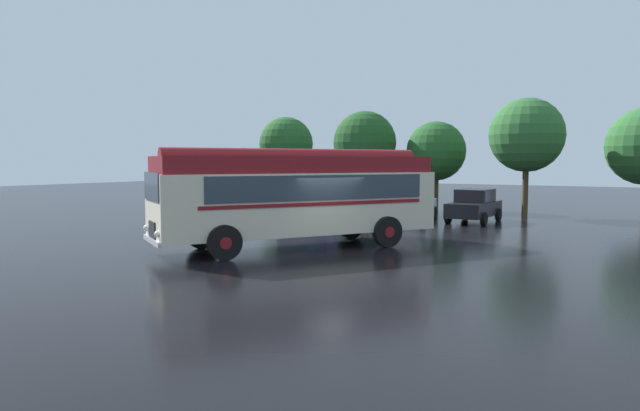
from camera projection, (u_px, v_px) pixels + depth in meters
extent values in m
plane|color=black|center=(320.00, 250.00, 19.69)|extent=(120.00, 120.00, 0.00)
cube|color=beige|center=(298.00, 203.00, 20.01)|extent=(7.41, 9.81, 2.10)
cube|color=maroon|center=(298.00, 165.00, 19.91)|extent=(7.13, 9.54, 0.56)
cylinder|color=maroon|center=(298.00, 157.00, 19.89)|extent=(5.53, 8.38, 0.60)
cube|color=#2D3842|center=(322.00, 188.00, 18.98)|extent=(4.26, 6.81, 0.84)
cube|color=#2D3842|center=(291.00, 185.00, 21.23)|extent=(4.26, 6.81, 0.84)
cube|color=maroon|center=(319.00, 204.00, 18.98)|extent=(4.36, 6.98, 0.12)
cube|color=maroon|center=(289.00, 199.00, 21.22)|extent=(4.36, 6.98, 0.12)
cube|color=#2D3842|center=(151.00, 186.00, 17.69)|extent=(1.89, 1.19, 0.88)
cube|color=black|center=(152.00, 230.00, 17.79)|extent=(0.80, 0.53, 0.56)
cube|color=silver|center=(152.00, 241.00, 17.81)|extent=(2.07, 1.34, 0.16)
sphere|color=white|center=(158.00, 234.00, 16.99)|extent=(0.22, 0.22, 0.22)
sphere|color=white|center=(147.00, 228.00, 18.59)|extent=(0.22, 0.22, 0.22)
cylinder|color=black|center=(224.00, 243.00, 17.54)|extent=(0.82, 1.08, 1.10)
cylinder|color=maroon|center=(224.00, 243.00, 17.54)|extent=(0.48, 0.50, 0.39)
cylinder|color=black|center=(202.00, 233.00, 19.85)|extent=(0.82, 1.08, 1.10)
cylinder|color=maroon|center=(202.00, 233.00, 19.85)|extent=(0.48, 0.50, 0.39)
cylinder|color=black|center=(387.00, 232.00, 20.25)|extent=(0.82, 1.08, 1.10)
cylinder|color=maroon|center=(387.00, 232.00, 20.25)|extent=(0.48, 0.50, 0.39)
cylinder|color=black|center=(351.00, 225.00, 22.56)|extent=(0.82, 1.08, 1.10)
cylinder|color=maroon|center=(351.00, 225.00, 22.56)|extent=(0.48, 0.50, 0.39)
cube|color=black|center=(373.00, 205.00, 31.36)|extent=(2.28, 4.40, 0.70)
cube|color=black|center=(375.00, 192.00, 31.42)|extent=(1.79, 2.38, 0.64)
cube|color=#2D3842|center=(386.00, 193.00, 30.94)|extent=(0.30, 1.92, 0.50)
cube|color=#2D3842|center=(363.00, 192.00, 31.90)|extent=(0.30, 1.92, 0.50)
cylinder|color=black|center=(373.00, 214.00, 29.82)|extent=(0.29, 0.66, 0.64)
cylinder|color=black|center=(346.00, 212.00, 30.94)|extent=(0.29, 0.66, 0.64)
cylinder|color=black|center=(399.00, 210.00, 31.83)|extent=(0.29, 0.66, 0.64)
cylinder|color=black|center=(373.00, 209.00, 32.94)|extent=(0.29, 0.66, 0.64)
cube|color=#B7BABF|center=(412.00, 207.00, 29.71)|extent=(2.24, 4.39, 0.70)
cube|color=#B7BABF|center=(413.00, 194.00, 29.79)|extent=(1.77, 2.36, 0.64)
cube|color=#2D3842|center=(427.00, 194.00, 29.49)|extent=(0.28, 1.92, 0.50)
cube|color=#2D3842|center=(399.00, 194.00, 30.10)|extent=(0.28, 1.92, 0.50)
cylinder|color=black|center=(422.00, 217.00, 28.19)|extent=(0.28, 0.66, 0.64)
cylinder|color=black|center=(388.00, 215.00, 28.90)|extent=(0.28, 0.66, 0.64)
cylinder|color=black|center=(434.00, 212.00, 30.57)|extent=(0.28, 0.66, 0.64)
cylinder|color=black|center=(402.00, 211.00, 31.28)|extent=(0.28, 0.66, 0.64)
cube|color=black|center=(474.00, 209.00, 28.59)|extent=(1.76, 4.23, 0.70)
cube|color=black|center=(475.00, 195.00, 28.66)|extent=(1.53, 2.21, 0.64)
cube|color=#2D3842|center=(490.00, 196.00, 28.26)|extent=(0.05, 1.93, 0.50)
cube|color=#2D3842|center=(460.00, 195.00, 29.06)|extent=(0.05, 1.93, 0.50)
cylinder|color=black|center=(484.00, 219.00, 27.05)|extent=(0.21, 0.64, 0.64)
cylinder|color=black|center=(448.00, 217.00, 27.98)|extent=(0.21, 0.64, 0.64)
cylinder|color=black|center=(498.00, 215.00, 29.25)|extent=(0.21, 0.64, 0.64)
cylinder|color=black|center=(465.00, 213.00, 30.18)|extent=(0.21, 0.64, 0.64)
cube|color=navy|center=(329.00, 190.00, 32.49)|extent=(2.03, 3.96, 2.10)
cube|color=navy|center=(301.00, 197.00, 30.04)|extent=(1.91, 1.75, 1.60)
cube|color=#2D3842|center=(291.00, 192.00, 29.28)|extent=(1.70, 0.04, 0.72)
cylinder|color=black|center=(318.00, 212.00, 29.61)|extent=(0.25, 0.80, 0.80)
cylinder|color=black|center=(285.00, 211.00, 30.70)|extent=(0.25, 0.80, 0.80)
cylinder|color=black|center=(351.00, 208.00, 32.65)|extent=(0.25, 0.80, 0.80)
cylinder|color=black|center=(320.00, 206.00, 33.73)|extent=(0.25, 0.80, 0.80)
cylinder|color=#4C3823|center=(286.00, 185.00, 39.27)|extent=(0.39, 0.39, 2.86)
sphere|color=#235623|center=(286.00, 144.00, 39.05)|extent=(3.69, 3.69, 3.69)
sphere|color=#235623|center=(293.00, 146.00, 39.12)|extent=(2.67, 2.67, 2.67)
cylinder|color=#4C3823|center=(365.00, 188.00, 35.97)|extent=(0.31, 0.31, 2.74)
sphere|color=#1E4C1E|center=(365.00, 143.00, 35.75)|extent=(3.96, 3.96, 3.96)
sphere|color=#1E4C1E|center=(370.00, 147.00, 35.80)|extent=(2.64, 2.64, 2.64)
cylinder|color=#4C3823|center=(435.00, 192.00, 35.42)|extent=(0.38, 0.38, 2.32)
sphere|color=#235623|center=(436.00, 151.00, 35.22)|extent=(3.66, 3.66, 3.66)
sphere|color=#235623|center=(429.00, 156.00, 35.17)|extent=(2.35, 2.35, 2.35)
cylinder|color=#4C3823|center=(525.00, 190.00, 30.95)|extent=(0.32, 0.32, 2.98)
sphere|color=#2D662D|center=(527.00, 135.00, 30.72)|extent=(4.00, 4.00, 4.00)
sphere|color=#2D662D|center=(531.00, 135.00, 30.44)|extent=(2.60, 2.60, 2.60)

